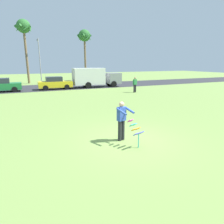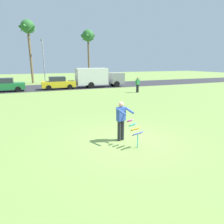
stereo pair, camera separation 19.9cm
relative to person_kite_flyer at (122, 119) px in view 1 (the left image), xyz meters
The scene contains 11 objects.
ground_plane 1.02m from the person_kite_flyer, 21.06° to the right, with size 120.00×120.00×0.00m, color olive.
road_strip 21.32m from the person_kite_flyer, 89.09° to the left, with size 120.00×8.00×0.01m, color #2D2D33.
person_kite_flyer is the anchor object (origin of this frame).
kite_held 0.88m from the person_kite_flyer, 75.11° to the right, with size 0.53×0.70×1.08m.
parked_car_green 19.87m from the person_kite_flyer, 108.00° to the left, with size 4.22×1.88×1.60m.
parked_car_yellow 18.90m from the person_kite_flyer, 90.20° to the left, with size 4.24×1.91×1.60m.
parked_truck_grey_van 19.63m from the person_kite_flyer, 74.35° to the left, with size 6.75×2.24×2.62m.
palm_tree_right_near 29.53m from the person_kite_flyer, 95.90° to the left, with size 2.58×2.71×9.94m.
palm_tree_centre_far 30.78m from the person_kite_flyer, 76.33° to the left, with size 2.58×2.71×9.17m.
streetlight_pole 26.79m from the person_kite_flyer, 92.36° to the left, with size 0.24×1.65×7.00m.
person_walker_near 14.62m from the person_kite_flyer, 57.28° to the left, with size 0.57×0.24×1.73m.
Camera 1 is at (-4.02, -7.09, 3.32)m, focal length 31.40 mm.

